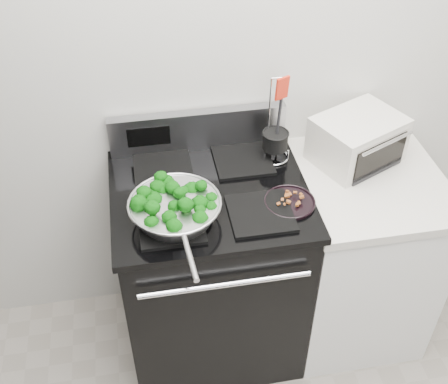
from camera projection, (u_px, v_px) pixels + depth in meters
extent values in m
cube|color=beige|center=(268.00, 54.00, 2.27)|extent=(4.00, 0.02, 2.70)
cube|color=black|center=(211.00, 273.00, 2.56)|extent=(0.76, 0.66, 0.92)
cube|color=black|center=(210.00, 194.00, 2.25)|extent=(0.79, 0.69, 0.03)
cube|color=#99999E|center=(198.00, 130.00, 2.41)|extent=(0.76, 0.05, 0.18)
cube|color=black|center=(171.00, 224.00, 2.08)|extent=(0.24, 0.24, 0.01)
cube|color=black|center=(261.00, 213.00, 2.13)|extent=(0.24, 0.24, 0.01)
cube|color=black|center=(163.00, 168.00, 2.34)|extent=(0.24, 0.24, 0.01)
cube|color=black|center=(243.00, 160.00, 2.38)|extent=(0.24, 0.24, 0.01)
cube|color=white|center=(354.00, 256.00, 2.66)|extent=(0.60, 0.66, 0.88)
cube|color=beige|center=(370.00, 182.00, 2.36)|extent=(0.62, 0.68, 0.04)
torus|color=silver|center=(175.00, 203.00, 2.06)|extent=(0.35, 0.35, 0.01)
cylinder|color=silver|center=(190.00, 257.00, 1.86)|extent=(0.04, 0.21, 0.02)
cylinder|color=black|center=(289.00, 203.00, 2.18)|extent=(0.20, 0.20, 0.01)
cylinder|color=black|center=(275.00, 141.00, 2.35)|extent=(0.11, 0.11, 0.07)
cylinder|color=black|center=(277.00, 123.00, 2.29)|extent=(0.02, 0.02, 0.23)
cube|color=red|center=(279.00, 87.00, 2.18)|extent=(0.06, 0.03, 0.10)
cube|color=beige|center=(357.00, 139.00, 2.38)|extent=(0.43, 0.39, 0.20)
cube|color=black|center=(368.00, 160.00, 2.29)|extent=(0.26, 0.12, 0.14)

